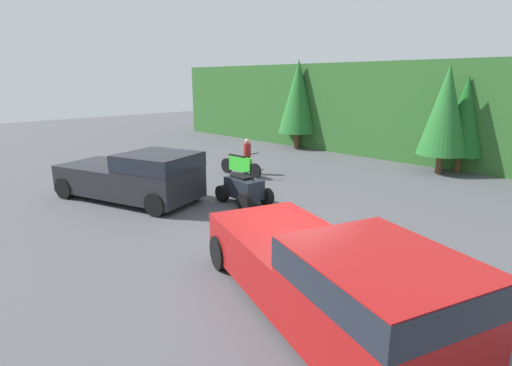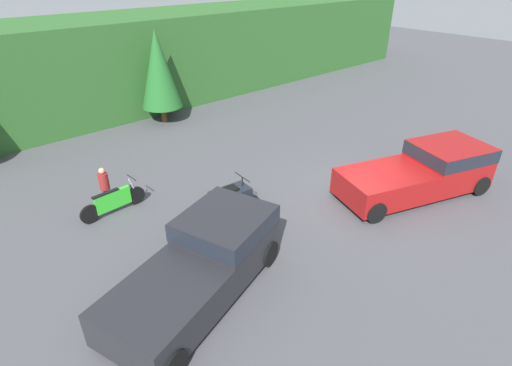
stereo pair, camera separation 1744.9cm
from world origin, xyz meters
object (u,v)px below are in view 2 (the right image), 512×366
Objects in this scene: quad_atv at (231,200)px; rider_person at (105,187)px; pickup_truck_second at (205,259)px; pickup_truck_red at (425,169)px; dirt_bike at (113,201)px.

rider_person reaches higher than quad_atv.
pickup_truck_second is 3.51× the size of rider_person.
pickup_truck_red is 9.25m from pickup_truck_second.
quad_atv is (3.12, -2.65, 0.01)m from dirt_bike.
dirt_bike is (-0.33, 5.14, -0.48)m from pickup_truck_second.
rider_person is at bearing 75.27° from pickup_truck_second.
pickup_truck_red is 11.73m from rider_person.
rider_person is (-0.03, 0.45, 0.41)m from dirt_bike.
pickup_truck_red reaches higher than dirt_bike.
quad_atv is (2.78, 2.49, -0.47)m from pickup_truck_second.
pickup_truck_red is at bearing -25.38° from quad_atv.
pickup_truck_second is 2.86× the size of quad_atv.
pickup_truck_second reaches higher than quad_atv.
pickup_truck_red is 3.84× the size of rider_person.
pickup_truck_red is 7.41m from quad_atv.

